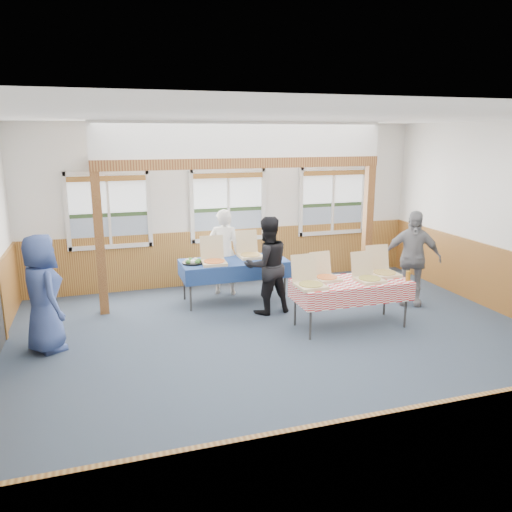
{
  "coord_description": "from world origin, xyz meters",
  "views": [
    {
      "loc": [
        -2.46,
        -6.17,
        2.98
      ],
      "look_at": [
        -0.19,
        1.0,
        1.14
      ],
      "focal_mm": 35.0,
      "sensor_mm": 36.0,
      "label": 1
    }
  ],
  "objects_px": {
    "woman_black": "(267,265)",
    "person_grey": "(412,258)",
    "table_right": "(351,284)",
    "man_blue": "(43,294)",
    "woman_white": "(224,252)",
    "table_left": "(234,263)"
  },
  "relations": [
    {
      "from": "woman_black",
      "to": "person_grey",
      "type": "height_order",
      "value": "person_grey"
    },
    {
      "from": "table_right",
      "to": "woman_black",
      "type": "xyz_separation_m",
      "value": [
        -1.05,
        1.02,
        0.13
      ]
    },
    {
      "from": "woman_black",
      "to": "person_grey",
      "type": "bearing_deg",
      "value": 164.77
    },
    {
      "from": "woman_black",
      "to": "man_blue",
      "type": "xyz_separation_m",
      "value": [
        -3.46,
        -0.52,
        0.0
      ]
    },
    {
      "from": "man_blue",
      "to": "woman_white",
      "type": "bearing_deg",
      "value": -84.24
    },
    {
      "from": "table_right",
      "to": "woman_white",
      "type": "relative_size",
      "value": 1.19
    },
    {
      "from": "woman_black",
      "to": "man_blue",
      "type": "relative_size",
      "value": 1.0
    },
    {
      "from": "woman_white",
      "to": "man_blue",
      "type": "xyz_separation_m",
      "value": [
        -3.02,
        -1.75,
        0.02
      ]
    },
    {
      "from": "woman_white",
      "to": "woman_black",
      "type": "xyz_separation_m",
      "value": [
        0.44,
        -1.23,
        0.02
      ]
    },
    {
      "from": "woman_white",
      "to": "man_blue",
      "type": "bearing_deg",
      "value": 52.19
    },
    {
      "from": "table_right",
      "to": "person_grey",
      "type": "bearing_deg",
      "value": 9.64
    },
    {
      "from": "table_right",
      "to": "woman_black",
      "type": "height_order",
      "value": "woman_black"
    },
    {
      "from": "man_blue",
      "to": "table_right",
      "type": "bearing_deg",
      "value": -120.56
    },
    {
      "from": "woman_black",
      "to": "person_grey",
      "type": "relative_size",
      "value": 0.98
    },
    {
      "from": "table_left",
      "to": "person_grey",
      "type": "xyz_separation_m",
      "value": [
        2.96,
        -1.13,
        0.15
      ]
    },
    {
      "from": "woman_white",
      "to": "woman_black",
      "type": "distance_m",
      "value": 1.3
    },
    {
      "from": "table_right",
      "to": "woman_white",
      "type": "height_order",
      "value": "woman_white"
    },
    {
      "from": "person_grey",
      "to": "man_blue",
      "type": "bearing_deg",
      "value": -148.29
    },
    {
      "from": "woman_black",
      "to": "person_grey",
      "type": "xyz_separation_m",
      "value": [
        2.59,
        -0.35,
        0.02
      ]
    },
    {
      "from": "man_blue",
      "to": "person_grey",
      "type": "xyz_separation_m",
      "value": [
        6.05,
        0.17,
        0.01
      ]
    },
    {
      "from": "woman_black",
      "to": "table_right",
      "type": "bearing_deg",
      "value": 128.38
    },
    {
      "from": "table_right",
      "to": "person_grey",
      "type": "xyz_separation_m",
      "value": [
        1.54,
        0.66,
        0.15
      ]
    }
  ]
}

